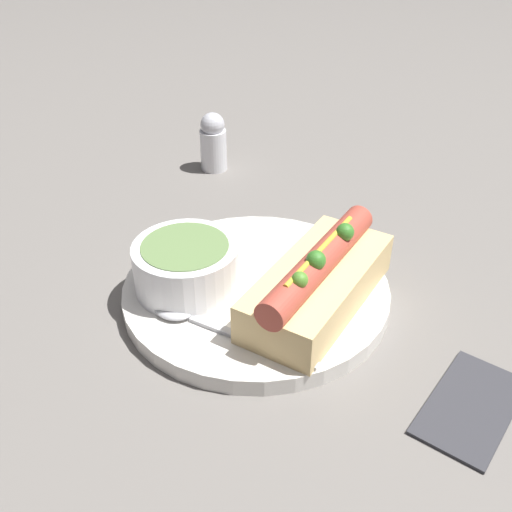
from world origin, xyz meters
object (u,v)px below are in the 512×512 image
at_px(hot_dog, 318,281).
at_px(salt_shaker, 213,142).
at_px(soup_bowl, 186,265).
at_px(spoon, 193,317).

distance_m(hot_dog, salt_shaker, 0.33).
height_order(soup_bowl, salt_shaker, salt_shaker).
height_order(spoon, salt_shaker, salt_shaker).
bearing_deg(salt_shaker, soup_bowl, -139.60).
distance_m(hot_dog, soup_bowl, 0.12).
xyz_separation_m(hot_dog, salt_shaker, (0.15, 0.29, -0.00)).
bearing_deg(soup_bowl, salt_shaker, 40.40).
bearing_deg(salt_shaker, spoon, -137.71).
xyz_separation_m(spoon, salt_shaker, (0.25, 0.22, 0.02)).
height_order(hot_dog, salt_shaker, hot_dog).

